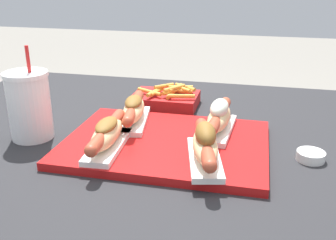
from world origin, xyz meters
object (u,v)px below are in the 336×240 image
Objects in this scene: serving_tray at (166,144)px; drink_cup at (29,105)px; hot_dog_2 at (134,110)px; hot_dog_3 at (219,118)px; sauce_bowl at (311,155)px; fries_basket at (166,99)px; hot_dog_1 at (205,145)px; hot_dog_0 at (107,134)px.

serving_tray is 2.04× the size of drink_cup.
hot_dog_2 is 0.24m from drink_cup.
hot_dog_3 is 1.00× the size of drink_cup.
sauce_bowl is at bearing -18.40° from hot_dog_3.
hot_dog_3 is (0.11, 0.07, 0.04)m from serving_tray.
drink_cup is at bearing -168.05° from hot_dog_3.
drink_cup is 0.39m from fries_basket.
hot_dog_1 is 0.42m from drink_cup.
drink_cup reaches higher than hot_dog_3.
hot_dog_2 is at bearing 86.40° from hot_dog_0.
fries_basket is (-0.17, 0.20, -0.03)m from hot_dog_3.
serving_tray is at bearing -76.74° from fries_basket.
sauce_bowl is 0.27× the size of drink_cup.
serving_tray is 0.14m from hot_dog_1.
hot_dog_2 is at bearing -100.52° from fries_basket.
hot_dog_2 is (0.01, 0.15, 0.00)m from hot_dog_0.
hot_dog_3 is (0.22, 0.14, 0.00)m from hot_dog_0.
hot_dog_0 is 1.18× the size of fries_basket.
hot_dog_0 is at bearing -14.49° from drink_cup.
sauce_bowl is at bearing 10.55° from hot_dog_0.
serving_tray is 2.08× the size of hot_dog_1.
fries_basket reaches higher than serving_tray.
drink_cup reaches higher than serving_tray.
sauce_bowl is (0.20, -0.07, -0.04)m from hot_dog_3.
fries_basket is (0.04, 0.19, -0.03)m from hot_dog_2.
serving_tray is 2.04× the size of hot_dog_0.
fries_basket is at bearing 103.26° from serving_tray.
hot_dog_1 is 1.16× the size of fries_basket.
hot_dog_0 is 0.15m from hot_dog_2.
hot_dog_0 is 1.00× the size of hot_dog_3.
fries_basket reaches higher than sauce_bowl.
hot_dog_1 reaches higher than serving_tray.
hot_dog_3 reaches higher than fries_basket.
hot_dog_3 is at bearing -2.36° from hot_dog_2.
hot_dog_1 is at bearing -39.80° from hot_dog_2.
serving_tray is at bearing -178.78° from sauce_bowl.
drink_cup is at bearing -131.20° from fries_basket.
hot_dog_0 is 0.35m from fries_basket.
hot_dog_3 reaches higher than hot_dog_2.
hot_dog_0 is at bearing 176.71° from hot_dog_1.
serving_tray is 7.61× the size of sauce_bowl.
serving_tray is at bearing 139.68° from hot_dog_1.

